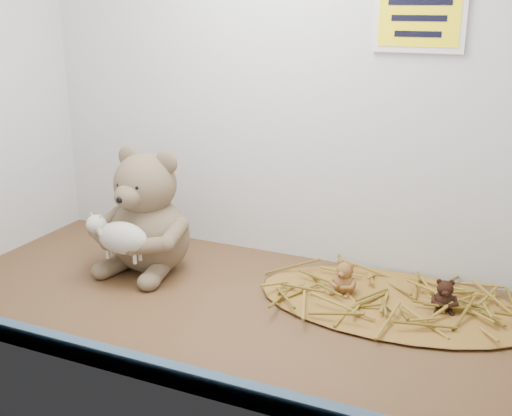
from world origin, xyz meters
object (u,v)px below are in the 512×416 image
at_px(main_teddy, 148,210).
at_px(toy_lamb, 123,238).
at_px(mini_teddy_brown, 445,294).
at_px(mini_teddy_tan, 345,276).

relative_size(main_teddy, toy_lamb, 1.87).
bearing_deg(main_teddy, mini_teddy_brown, 7.05).
bearing_deg(toy_lamb, mini_teddy_brown, 12.51).
height_order(main_teddy, mini_teddy_tan, main_teddy).
bearing_deg(mini_teddy_brown, toy_lamb, 179.66).
xyz_separation_m(main_teddy, mini_teddy_brown, (0.64, 0.04, -0.10)).
bearing_deg(toy_lamb, mini_teddy_tan, 17.21).
xyz_separation_m(main_teddy, toy_lamb, (0.00, -0.10, -0.03)).
relative_size(main_teddy, mini_teddy_brown, 4.34).
bearing_deg(main_teddy, mini_teddy_tan, 8.09).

